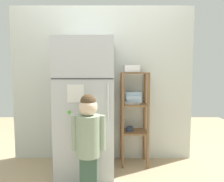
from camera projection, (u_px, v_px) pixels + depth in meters
ground_plane at (100, 171)px, 2.49m from camera, size 6.00×6.00×0.00m
kitchen_wall_back at (102, 84)px, 2.78m from camera, size 2.44×0.03×2.07m
refrigerator at (86, 107)px, 2.44m from camera, size 0.65×0.70×1.57m
child_standing at (88, 135)px, 1.92m from camera, size 0.32×0.24×0.99m
pantry_shelf_unit at (133, 108)px, 2.62m from camera, size 0.35×0.30×1.19m
fruit_bin at (131, 69)px, 2.58m from camera, size 0.21×0.19×0.09m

